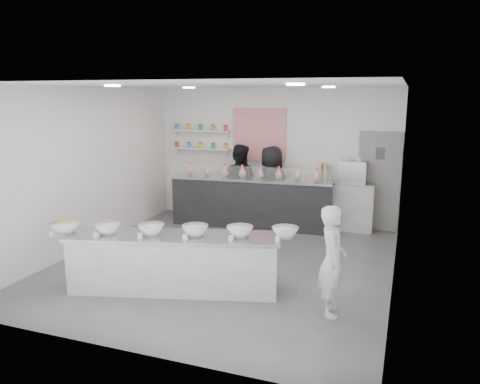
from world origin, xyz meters
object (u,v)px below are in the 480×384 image
Objects in this scene: espresso_ledge at (340,206)px; espresso_machine at (353,172)px; staff_left at (239,184)px; back_bar at (251,202)px; prep_counter at (174,263)px; staff_right at (271,186)px; woman_prep at (332,261)px.

espresso_machine is (0.22, 0.00, 0.74)m from espresso_ledge.
espresso_ledge is at bearing -168.46° from staff_left.
espresso_machine is 2.49m from staff_left.
espresso_ledge is at bearing 9.59° from back_bar.
prep_counter is at bearing -116.94° from espresso_machine.
espresso_machine reaches higher than espresso_ledge.
back_bar is at bearing -166.18° from espresso_ledge.
espresso_ledge is 0.79× the size of staff_right.
staff_right is (0.38, 0.25, 0.34)m from back_bar.
espresso_ledge is at bearing -7.12° from woman_prep.
prep_counter is 5.39× the size of espresso_machine.
espresso_machine is at bearing -168.94° from staff_left.
espresso_machine is 1.76m from staff_right.
woman_prep reaches higher than prep_counter.
staff_right reaches higher than back_bar.
staff_right is (-1.71, -0.21, -0.37)m from espresso_machine.
back_bar is at bearing 151.99° from staff_left.
espresso_machine reaches higher than prep_counter.
woman_prep is at bearing -61.46° from back_bar.
staff_right is at bearing -173.79° from staff_left.
staff_left reaches higher than staff_right.
staff_left is at bearing 80.35° from prep_counter.
woman_prep reaches higher than espresso_ledge.
back_bar is 0.57m from staff_right.
staff_right is (-1.48, -0.21, 0.36)m from espresso_ledge.
espresso_ledge is 1.54m from staff_right.
staff_right is (-1.94, 3.85, 0.14)m from woman_prep.
woman_prep is at bearing -83.57° from espresso_ledge.
prep_counter is 3.91m from staff_left.
staff_right reaches higher than espresso_ledge.
espresso_machine is 0.33× the size of staff_left.
staff_left reaches higher than espresso_machine.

